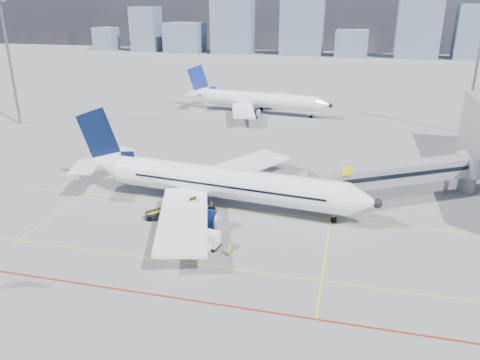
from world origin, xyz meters
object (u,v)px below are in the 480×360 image
(second_aircraft, at_px, (255,100))
(baggage_tug, at_px, (199,243))
(main_aircraft, at_px, (213,182))
(cargo_dolly, at_px, (204,238))
(belt_loader, at_px, (165,213))
(ramp_worker, at_px, (230,250))

(second_aircraft, height_order, baggage_tug, second_aircraft)
(baggage_tug, bearing_deg, second_aircraft, 112.69)
(main_aircraft, bearing_deg, baggage_tug, -74.33)
(cargo_dolly, height_order, belt_loader, belt_loader)
(belt_loader, xyz_separation_m, ramp_worker, (10.18, -7.06, 0.07))
(second_aircraft, bearing_deg, main_aircraft, -75.36)
(second_aircraft, relative_size, belt_loader, 5.57)
(cargo_dolly, bearing_deg, belt_loader, 149.59)
(second_aircraft, xyz_separation_m, belt_loader, (1.33, -58.98, -2.55))
(second_aircraft, xyz_separation_m, cargo_dolly, (8.26, -64.78, -2.15))
(belt_loader, relative_size, ramp_worker, 4.35)
(baggage_tug, height_order, ramp_worker, baggage_tug)
(cargo_dolly, bearing_deg, main_aircraft, 111.09)
(belt_loader, distance_m, ramp_worker, 12.39)
(ramp_worker, bearing_deg, belt_loader, 65.69)
(baggage_tug, xyz_separation_m, cargo_dolly, (0.32, 0.69, 0.26))
(ramp_worker, bearing_deg, baggage_tug, 91.31)
(cargo_dolly, bearing_deg, second_aircraft, 106.80)
(main_aircraft, relative_size, ramp_worker, 27.97)
(baggage_tug, distance_m, ramp_worker, 3.62)
(main_aircraft, bearing_deg, second_aircraft, 102.59)
(baggage_tug, height_order, belt_loader, belt_loader)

